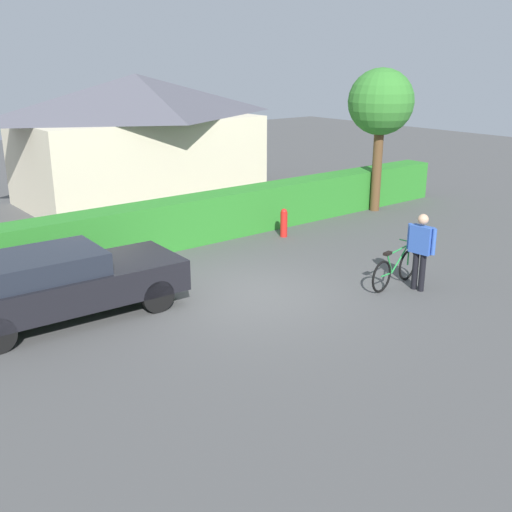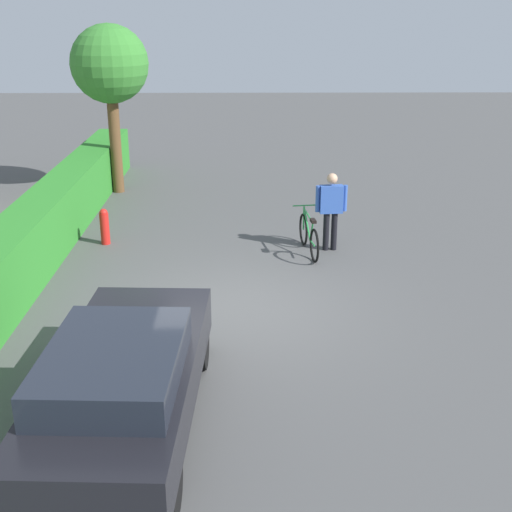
{
  "view_description": "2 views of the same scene",
  "coord_description": "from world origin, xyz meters",
  "px_view_note": "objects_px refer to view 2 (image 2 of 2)",
  "views": [
    {
      "loc": [
        -7.37,
        -9.47,
        4.79
      ],
      "look_at": [
        -0.31,
        -0.55,
        1.07
      ],
      "focal_mm": 42.4,
      "sensor_mm": 36.0,
      "label": 1
    },
    {
      "loc": [
        -10.79,
        -0.27,
        5.07
      ],
      "look_at": [
        -1.03,
        -0.38,
        1.38
      ],
      "focal_mm": 47.46,
      "sensor_mm": 36.0,
      "label": 2
    }
  ],
  "objects_px": {
    "fire_hydrant": "(105,226)",
    "tree_kerbside": "(110,66)",
    "parked_car_near": "(123,380)",
    "person_rider": "(331,205)",
    "bicycle": "(309,236)"
  },
  "relations": [
    {
      "from": "bicycle",
      "to": "tree_kerbside",
      "type": "bearing_deg",
      "value": 44.53
    },
    {
      "from": "person_rider",
      "to": "bicycle",
      "type": "bearing_deg",
      "value": 112.79
    },
    {
      "from": "parked_car_near",
      "to": "fire_hydrant",
      "type": "xyz_separation_m",
      "value": [
        7.04,
        1.65,
        -0.33
      ]
    },
    {
      "from": "fire_hydrant",
      "to": "tree_kerbside",
      "type": "bearing_deg",
      "value": 6.47
    },
    {
      "from": "parked_car_near",
      "to": "fire_hydrant",
      "type": "distance_m",
      "value": 7.24
    },
    {
      "from": "person_rider",
      "to": "tree_kerbside",
      "type": "relative_size",
      "value": 0.37
    },
    {
      "from": "bicycle",
      "to": "tree_kerbside",
      "type": "height_order",
      "value": "tree_kerbside"
    },
    {
      "from": "bicycle",
      "to": "fire_hydrant",
      "type": "bearing_deg",
      "value": 81.97
    },
    {
      "from": "parked_car_near",
      "to": "person_rider",
      "type": "height_order",
      "value": "person_rider"
    },
    {
      "from": "bicycle",
      "to": "fire_hydrant",
      "type": "xyz_separation_m",
      "value": [
        0.63,
        4.47,
        0.02
      ]
    },
    {
      "from": "bicycle",
      "to": "person_rider",
      "type": "height_order",
      "value": "person_rider"
    },
    {
      "from": "parked_car_near",
      "to": "bicycle",
      "type": "height_order",
      "value": "parked_car_near"
    },
    {
      "from": "bicycle",
      "to": "person_rider",
      "type": "xyz_separation_m",
      "value": [
        0.2,
        -0.48,
        0.61
      ]
    },
    {
      "from": "parked_car_near",
      "to": "tree_kerbside",
      "type": "bearing_deg",
      "value": 10.62
    },
    {
      "from": "parked_car_near",
      "to": "fire_hydrant",
      "type": "relative_size",
      "value": 5.6
    }
  ]
}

